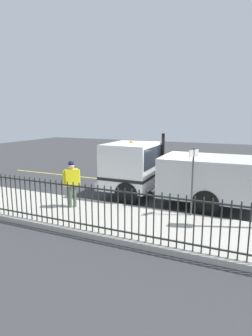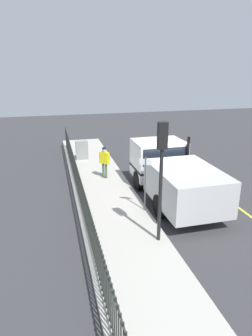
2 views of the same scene
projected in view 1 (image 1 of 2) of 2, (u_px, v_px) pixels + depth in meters
ground_plane at (167, 201)px, 11.50m from camera, size 52.82×52.82×0.00m
sidewalk_slab at (141, 224)px, 8.85m from camera, size 2.89×24.01×0.16m
lane_marking at (181, 187)px, 13.76m from camera, size 0.12×21.61×0.01m
work_truck at (168, 170)px, 11.22m from camera, size 2.58×6.29×2.74m
worker_standing at (72, 179)px, 10.11m from camera, size 0.51×0.49×1.73m
iron_fence at (125, 213)px, 7.57m from camera, size 0.04×20.44×1.43m
traffic_cone at (195, 185)px, 12.81m from camera, size 0.48×0.48×0.69m
street_sign at (193, 174)px, 9.19m from camera, size 0.47×0.24×2.32m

